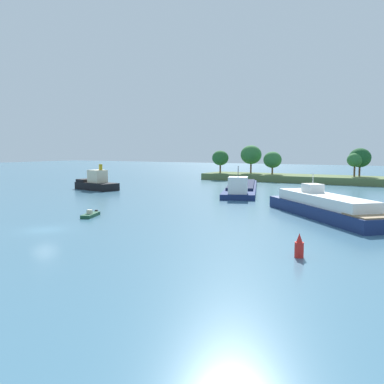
% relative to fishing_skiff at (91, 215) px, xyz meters
% --- Properties ---
extents(ground_plane, '(400.00, 400.00, 0.00)m').
position_rel_fishing_skiff_xyz_m(ground_plane, '(2.07, -8.88, -0.24)').
color(ground_plane, teal).
extents(treeline_island, '(63.14, 11.60, 9.37)m').
position_rel_fishing_skiff_xyz_m(treeline_island, '(8.92, 69.16, 2.19)').
color(treeline_island, '#566B3D').
rests_on(treeline_island, ground).
extents(fishing_skiff, '(2.50, 3.96, 0.90)m').
position_rel_fishing_skiff_xyz_m(fishing_skiff, '(0.00, 0.00, 0.00)').
color(fishing_skiff, '#19472D').
rests_on(fishing_skiff, ground).
extents(cargo_barge, '(17.32, 32.93, 5.54)m').
position_rel_fishing_skiff_xyz_m(cargo_barge, '(3.38, 38.52, 0.58)').
color(cargo_barge, navy).
rests_on(cargo_barge, ground).
extents(tugboat, '(10.24, 5.94, 5.28)m').
position_rel_fishing_skiff_xyz_m(tugboat, '(-23.81, 26.60, 1.14)').
color(tugboat, black).
rests_on(tugboat, ground).
extents(white_riverboat, '(18.49, 19.04, 5.31)m').
position_rel_fishing_skiff_xyz_m(white_riverboat, '(25.09, 13.95, 1.08)').
color(white_riverboat, navy).
rests_on(white_riverboat, ground).
extents(channel_buoy_red, '(0.70, 0.70, 1.90)m').
position_rel_fishing_skiff_xyz_m(channel_buoy_red, '(28.00, -6.65, 0.57)').
color(channel_buoy_red, red).
rests_on(channel_buoy_red, ground).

